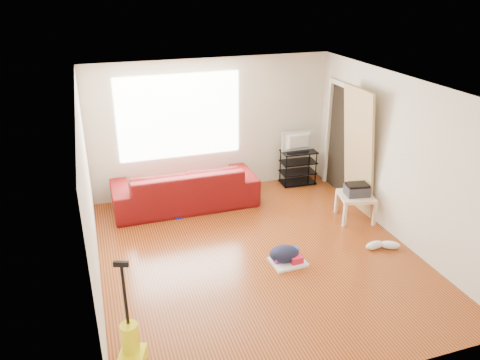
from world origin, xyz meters
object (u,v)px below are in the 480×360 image
object	(u,v)px
sofa	(186,205)
vacuum	(131,346)
tv_stand	(298,167)
backpack	(284,261)
bucket	(177,215)
cleaning_tray	(289,259)
side_table	(356,199)

from	to	relation	value
sofa	vacuum	xyz separation A→B (m)	(-1.33, -3.51, 0.23)
tv_stand	backpack	world-z (taller)	tv_stand
bucket	backpack	world-z (taller)	bucket
sofa	tv_stand	size ratio (longest dim) A/B	3.62
tv_stand	vacuum	world-z (taller)	vacuum
sofa	tv_stand	distance (m)	2.36
tv_stand	cleaning_tray	world-z (taller)	tv_stand
sofa	backpack	xyz separation A→B (m)	(0.98, -2.21, 0.00)
bucket	vacuum	world-z (taller)	vacuum
side_table	backpack	xyz separation A→B (m)	(-1.64, -0.82, -0.38)
backpack	tv_stand	bearing A→B (deg)	67.90
side_table	bucket	world-z (taller)	side_table
bucket	tv_stand	bearing A→B (deg)	13.36
side_table	vacuum	xyz separation A→B (m)	(-3.95, -2.12, -0.15)
sofa	vacuum	distance (m)	3.76
sofa	cleaning_tray	xyz separation A→B (m)	(1.02, -2.27, 0.05)
bucket	vacuum	bearing A→B (deg)	-109.22
sofa	vacuum	bearing A→B (deg)	69.27
cleaning_tray	backpack	distance (m)	0.09
sofa	backpack	distance (m)	2.41
side_table	tv_stand	bearing A→B (deg)	100.25
tv_stand	vacuum	xyz separation A→B (m)	(-3.65, -3.78, -0.12)
backpack	sofa	bearing A→B (deg)	120.29
sofa	tv_stand	xyz separation A→B (m)	(2.32, 0.27, 0.35)
tv_stand	backpack	bearing A→B (deg)	-115.71
side_table	vacuum	size ratio (longest dim) A/B	0.53
tv_stand	cleaning_tray	size ratio (longest dim) A/B	1.36
bucket	side_table	bearing A→B (deg)	-20.36
sofa	side_table	world-z (taller)	side_table
tv_stand	bucket	bearing A→B (deg)	-163.89
sofa	side_table	bearing A→B (deg)	152.08
tv_stand	cleaning_tray	distance (m)	2.86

